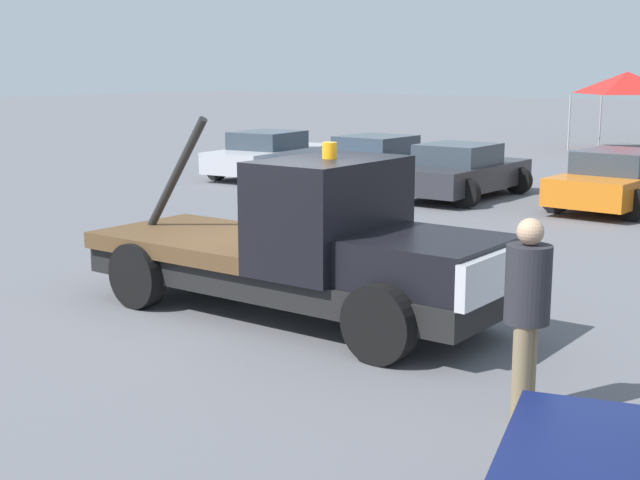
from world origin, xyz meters
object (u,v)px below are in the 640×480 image
(parked_car_silver, at_px, (271,155))
(parked_car_skyblue, at_px, (379,161))
(parked_car_orange, at_px, (622,180))
(person_near_truck, at_px, (527,304))
(parked_car_charcoal, at_px, (461,172))
(canopy_tent_red, at_px, (627,83))
(tow_truck, at_px, (311,250))

(parked_car_silver, xyz_separation_m, parked_car_skyblue, (3.44, 0.60, 0.00))
(parked_car_orange, bearing_deg, person_near_truck, -162.73)
(parked_car_skyblue, bearing_deg, parked_car_charcoal, -107.53)
(parked_car_silver, relative_size, parked_car_skyblue, 1.06)
(parked_car_skyblue, xyz_separation_m, parked_car_orange, (6.75, -0.09, -0.00))
(parked_car_skyblue, relative_size, parked_car_orange, 0.94)
(person_near_truck, height_order, canopy_tent_red, canopy_tent_red)
(parked_car_skyblue, bearing_deg, canopy_tent_red, -6.98)
(person_near_truck, distance_m, parked_car_orange, 13.29)
(tow_truck, height_order, parked_car_skyblue, tow_truck)
(tow_truck, relative_size, canopy_tent_red, 1.84)
(parked_car_silver, distance_m, canopy_tent_red, 15.86)
(person_near_truck, xyz_separation_m, parked_car_orange, (-3.81, 12.73, -0.42))
(parked_car_silver, xyz_separation_m, canopy_tent_red, (4.94, 14.95, 1.92))
(tow_truck, relative_size, parked_car_silver, 1.24)
(parked_car_orange, relative_size, canopy_tent_red, 1.49)
(canopy_tent_red, bearing_deg, parked_car_charcoal, -84.14)
(canopy_tent_red, bearing_deg, parked_car_skyblue, -95.95)
(person_near_truck, bearing_deg, canopy_tent_red, -84.27)
(tow_truck, distance_m, parked_car_charcoal, 11.33)
(parked_car_skyblue, relative_size, parked_car_charcoal, 1.04)
(tow_truck, bearing_deg, parked_car_charcoal, 108.29)
(parked_car_skyblue, bearing_deg, parked_car_orange, -91.77)
(parked_car_orange, bearing_deg, tow_truck, -178.14)
(parked_car_charcoal, height_order, parked_car_orange, same)
(parked_car_skyblue, bearing_deg, parked_car_silver, 98.80)
(person_near_truck, distance_m, parked_car_silver, 18.59)
(parked_car_silver, relative_size, parked_car_orange, 1.00)
(parked_car_charcoal, bearing_deg, parked_car_skyblue, 71.27)
(parked_car_orange, bearing_deg, parked_car_charcoal, 103.14)
(person_near_truck, height_order, parked_car_silver, person_near_truck)
(tow_truck, bearing_deg, person_near_truck, -22.01)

